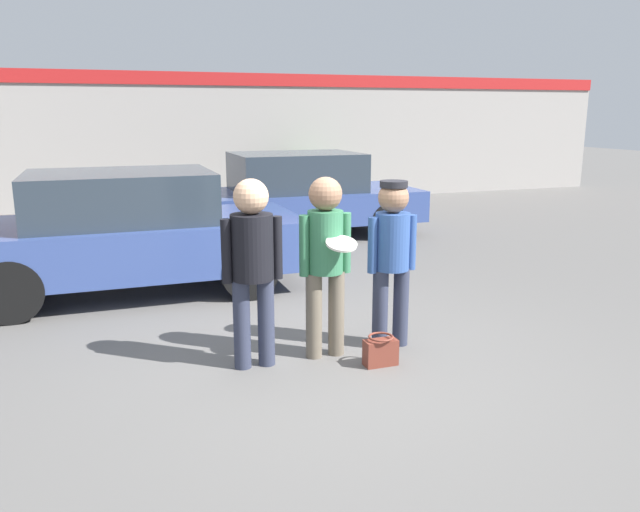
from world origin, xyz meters
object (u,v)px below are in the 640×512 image
Objects in this scene: person_left at (252,257)px; person_right at (392,250)px; handbag at (381,351)px; shrub at (306,178)px; person_middle_with_frisbee at (325,253)px; parked_car_far at (299,195)px; parked_car_near at (128,232)px.

person_right is at bearing 1.81° from person_left.
person_left is 1.43m from handbag.
person_middle_with_frisbee is at bearing -107.33° from shrub.
shrub is at bearing 72.67° from person_middle_with_frisbee.
person_left is 1.05× the size of person_right.
person_middle_with_frisbee reaches higher than handbag.
parked_car_far is at bearing 79.15° from handbag.
parked_car_near is (-1.58, 2.85, -0.22)m from person_middle_with_frisbee.
person_middle_with_frisbee is at bearing -105.32° from parked_car_far.
person_middle_with_frisbee is 1.01m from handbag.
parked_car_near is at bearing -124.74° from shrub.
person_left reaches higher than person_right.
handbag is at bearing -100.85° from parked_car_far.
person_right reaches higher than parked_car_near.
parked_car_near is 0.99× the size of parked_car_far.
person_right is 5.36× the size of handbag.
parked_car_near is at bearing 107.46° from person_left.
parked_car_near is at bearing 121.39° from handbag.
person_right is 1.27× the size of shrub.
person_left reaches higher than shrub.
parked_car_far is (0.86, 5.60, -0.21)m from person_right.
person_right is 9.58m from shrub.
shrub is (4.49, 6.48, -0.13)m from parked_car_near.
shrub is (2.91, 9.33, -0.35)m from person_middle_with_frisbee.
parked_car_near is (-2.26, 2.83, -0.19)m from person_right.
shrub is 10.05m from handbag.
parked_car_near is 14.05× the size of handbag.
handbag is at bearing -125.38° from person_right.
person_left reaches higher than parked_car_near.
person_left is 1.36m from person_right.
person_left is 0.68m from person_middle_with_frisbee.
person_middle_with_frisbee is 1.32× the size of shrub.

